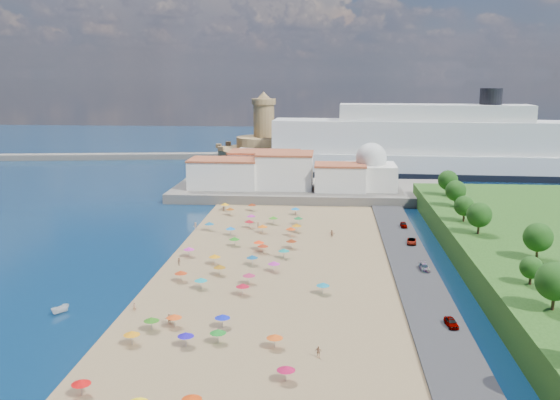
{
  "coord_description": "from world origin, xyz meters",
  "views": [
    {
      "loc": [
        16.4,
        -131.23,
        39.63
      ],
      "look_at": [
        4.0,
        25.0,
        8.0
      ],
      "focal_mm": 40.0,
      "sensor_mm": 36.0,
      "label": 1
    }
  ],
  "objects": [
    {
      "name": "waterfront_buildings",
      "position": [
        -3.05,
        73.64,
        7.88
      ],
      "size": [
        57.0,
        29.0,
        11.0
      ],
      "color": "silver",
      "rests_on": "terrace"
    },
    {
      "name": "breakwater",
      "position": [
        -110.0,
        153.0,
        1.3
      ],
      "size": [
        199.03,
        34.77,
        2.6
      ],
      "primitive_type": "cube",
      "rotation": [
        0.0,
        0.0,
        0.14
      ],
      "color": "#59544C",
      "rests_on": "ground"
    },
    {
      "name": "cruise_ship",
      "position": [
        57.15,
        117.03,
        10.21
      ],
      "size": [
        158.69,
        30.66,
        34.49
      ],
      "color": "black",
      "rests_on": "ground"
    },
    {
      "name": "parked_cars",
      "position": [
        36.0,
        0.24,
        1.35
      ],
      "size": [
        2.66,
        69.2,
        1.37
      ],
      "color": "gray",
      "rests_on": "promenade"
    },
    {
      "name": "beachgoers",
      "position": [
        -1.36,
        5.73,
        1.11
      ],
      "size": [
        36.84,
        95.02,
        1.88
      ],
      "color": "tan",
      "rests_on": "beach"
    },
    {
      "name": "domed_building",
      "position": [
        30.0,
        71.0,
        8.97
      ],
      "size": [
        16.0,
        16.0,
        15.0
      ],
      "color": "silver",
      "rests_on": "terrace"
    },
    {
      "name": "fortress",
      "position": [
        -12.0,
        138.0,
        6.68
      ],
      "size": [
        40.0,
        40.0,
        32.4
      ],
      "color": "#A67F53",
      "rests_on": "ground"
    },
    {
      "name": "terrace",
      "position": [
        10.0,
        73.0,
        1.5
      ],
      "size": [
        90.0,
        36.0,
        3.0
      ],
      "primitive_type": "cube",
      "color": "#59544C",
      "rests_on": "ground"
    },
    {
      "name": "hillside_trees",
      "position": [
        49.65,
        -5.48,
        10.1
      ],
      "size": [
        13.59,
        111.77,
        7.18
      ],
      "color": "#382314",
      "rests_on": "hillside"
    },
    {
      "name": "beach_parasols",
      "position": [
        -1.82,
        -7.13,
        2.15
      ],
      "size": [
        32.19,
        115.18,
        2.2
      ],
      "color": "gray",
      "rests_on": "beach"
    },
    {
      "name": "ground",
      "position": [
        0.0,
        0.0,
        0.0
      ],
      "size": [
        700.0,
        700.0,
        0.0
      ],
      "primitive_type": "plane",
      "color": "#071938",
      "rests_on": "ground"
    },
    {
      "name": "jetty",
      "position": [
        -12.0,
        108.0,
        1.2
      ],
      "size": [
        18.0,
        70.0,
        2.4
      ],
      "primitive_type": "cube",
      "color": "#59544C",
      "rests_on": "ground"
    }
  ]
}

